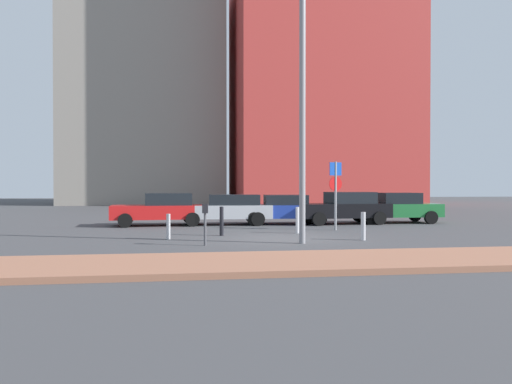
# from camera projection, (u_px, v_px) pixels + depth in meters

# --- Properties ---
(ground_plane) EXTENTS (120.00, 120.00, 0.00)m
(ground_plane) POSITION_uv_depth(u_px,v_px,m) (278.00, 239.00, 17.14)
(ground_plane) COLOR #424244
(sidewalk_brick) EXTENTS (40.00, 3.01, 0.14)m
(sidewalk_brick) POSITION_uv_depth(u_px,v_px,m) (324.00, 262.00, 11.47)
(sidewalk_brick) COLOR #9E664C
(sidewalk_brick) RESTS_ON ground
(parked_car_red) EXTENTS (4.48, 2.24, 1.51)m
(parked_car_red) POSITION_uv_depth(u_px,v_px,m) (161.00, 209.00, 22.77)
(parked_car_red) COLOR red
(parked_car_red) RESTS_ON ground
(parked_car_silver) EXTENTS (4.48, 2.05, 1.44)m
(parked_car_silver) POSITION_uv_depth(u_px,v_px,m) (227.00, 209.00, 23.19)
(parked_car_silver) COLOR #B7BABF
(parked_car_silver) RESTS_ON ground
(parked_car_blue) EXTENTS (4.69, 2.30, 1.42)m
(parked_car_blue) POSITION_uv_depth(u_px,v_px,m) (285.00, 209.00, 23.58)
(parked_car_blue) COLOR #1E389E
(parked_car_blue) RESTS_ON ground
(parked_car_black) EXTENTS (4.55, 2.10, 1.56)m
(parked_car_black) POSITION_uv_depth(u_px,v_px,m) (345.00, 207.00, 23.67)
(parked_car_black) COLOR black
(parked_car_black) RESTS_ON ground
(parked_car_green) EXTENTS (4.51, 2.12, 1.52)m
(parked_car_green) POSITION_uv_depth(u_px,v_px,m) (395.00, 208.00, 24.37)
(parked_car_green) COLOR #237238
(parked_car_green) RESTS_ON ground
(parking_sign_post) EXTENTS (0.59, 0.16, 2.87)m
(parking_sign_post) POSITION_uv_depth(u_px,v_px,m) (336.00, 187.00, 20.34)
(parking_sign_post) COLOR gray
(parking_sign_post) RESTS_ON ground
(parking_meter) EXTENTS (0.18, 0.14, 1.29)m
(parking_meter) POSITION_uv_depth(u_px,v_px,m) (205.00, 219.00, 15.07)
(parking_meter) COLOR #4C4C51
(parking_meter) RESTS_ON ground
(street_lamp) EXTENTS (0.70, 0.36, 8.76)m
(street_lamp) POSITION_uv_depth(u_px,v_px,m) (302.00, 87.00, 15.61)
(street_lamp) COLOR gray
(street_lamp) RESTS_ON ground
(traffic_bollard_near) EXTENTS (0.15, 0.15, 1.09)m
(traffic_bollard_near) POSITION_uv_depth(u_px,v_px,m) (222.00, 221.00, 18.09)
(traffic_bollard_near) COLOR black
(traffic_bollard_near) RESTS_ON ground
(traffic_bollard_mid) EXTENTS (0.16, 0.16, 0.96)m
(traffic_bollard_mid) POSITION_uv_depth(u_px,v_px,m) (363.00, 226.00, 16.60)
(traffic_bollard_mid) COLOR #B7B7BC
(traffic_bollard_mid) RESTS_ON ground
(traffic_bollard_far) EXTENTS (0.14, 0.14, 1.03)m
(traffic_bollard_far) POSITION_uv_depth(u_px,v_px,m) (297.00, 220.00, 19.02)
(traffic_bollard_far) COLOR #B7B7BC
(traffic_bollard_far) RESTS_ON ground
(traffic_bollard_edge) EXTENTS (0.14, 0.14, 0.88)m
(traffic_bollard_edge) POSITION_uv_depth(u_px,v_px,m) (168.00, 227.00, 16.90)
(traffic_bollard_edge) COLOR #B7B7BC
(traffic_bollard_edge) RESTS_ON ground
(building_colorful_midrise) EXTENTS (17.03, 14.18, 30.63)m
(building_colorful_midrise) POSITION_uv_depth(u_px,v_px,m) (318.00, 54.00, 49.67)
(building_colorful_midrise) COLOR #BF3833
(building_colorful_midrise) RESTS_ON ground
(building_under_construction) EXTENTS (15.98, 14.05, 22.33)m
(building_under_construction) POSITION_uv_depth(u_px,v_px,m) (148.00, 100.00, 52.69)
(building_under_construction) COLOR gray
(building_under_construction) RESTS_ON ground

